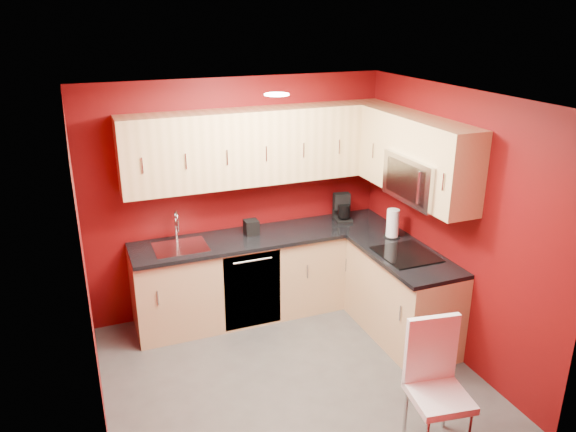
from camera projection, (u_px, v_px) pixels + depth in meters
floor at (290, 376)px, 5.08m from camera, size 3.20×3.20×0.00m
ceiling at (291, 98)px, 4.21m from camera, size 3.20×3.20×0.00m
wall_back at (238, 197)px, 5.96m from camera, size 3.20×0.00×3.20m
wall_front at (384, 345)px, 3.34m from camera, size 3.20×0.00×3.20m
wall_left at (87, 283)px, 4.10m from camera, size 0.00×3.00×3.00m
wall_right at (450, 224)px, 5.20m from camera, size 0.00×3.00×3.00m
base_cabinets_back at (266, 275)px, 6.05m from camera, size 2.80×0.60×0.87m
base_cabinets_right at (402, 296)px, 5.60m from camera, size 0.60×1.30×0.87m
countertop_back at (266, 236)px, 5.87m from camera, size 2.80×0.63×0.04m
countertop_right at (405, 255)px, 5.42m from camera, size 0.63×1.27×0.04m
upper_cabinets_back at (260, 146)px, 5.67m from camera, size 2.80×0.35×0.75m
upper_cabinets_right at (413, 148)px, 5.30m from camera, size 0.35×1.55×0.75m
microwave at (423, 179)px, 5.16m from camera, size 0.42×0.76×0.42m
cooktop at (406, 254)px, 5.38m from camera, size 0.50×0.55×0.01m
sink at (180, 243)px, 5.56m from camera, size 0.52×0.42×0.35m
dishwasher_front at (253, 290)px, 5.71m from camera, size 0.60×0.02×0.82m
downlight at (277, 94)px, 4.48m from camera, size 0.20×0.20×0.01m
coffee_maker at (343, 208)px, 6.20m from camera, size 0.22×0.27×0.30m
napkin_holder at (251, 227)px, 5.85m from camera, size 0.14×0.14×0.15m
paper_towel at (393, 223)px, 5.75m from camera, size 0.20×0.20×0.30m
dining_chair at (440, 390)px, 4.10m from camera, size 0.47×0.49×1.02m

